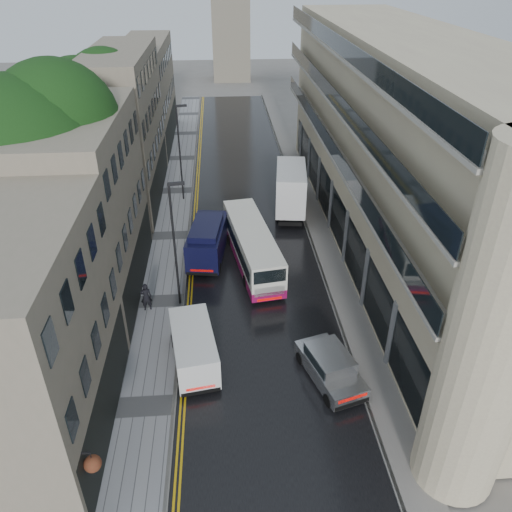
{
  "coord_description": "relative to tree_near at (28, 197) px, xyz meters",
  "views": [
    {
      "loc": [
        -1.91,
        -5.75,
        18.33
      ],
      "look_at": [
        -0.14,
        18.0,
        3.81
      ],
      "focal_mm": 35.0,
      "sensor_mm": 36.0,
      "label": 1
    }
  ],
  "objects": [
    {
      "name": "road",
      "position": [
        12.5,
        7.5,
        -6.94
      ],
      "size": [
        9.0,
        85.0,
        0.02
      ],
      "primitive_type": "cube",
      "color": "black",
      "rests_on": "ground"
    },
    {
      "name": "left_sidewalk",
      "position": [
        6.65,
        7.5,
        -6.89
      ],
      "size": [
        2.7,
        85.0,
        0.12
      ],
      "primitive_type": "cube",
      "color": "gray",
      "rests_on": "ground"
    },
    {
      "name": "right_sidewalk",
      "position": [
        17.9,
        7.5,
        -6.89
      ],
      "size": [
        1.8,
        85.0,
        0.12
      ],
      "primitive_type": "cube",
      "color": "slate",
      "rests_on": "ground"
    },
    {
      "name": "old_shop_row",
      "position": [
        3.05,
        10.0,
        -0.95
      ],
      "size": [
        4.5,
        56.0,
        12.0
      ],
      "primitive_type": null,
      "color": "gray",
      "rests_on": "ground"
    },
    {
      "name": "modern_block",
      "position": [
        22.8,
        6.0,
        0.05
      ],
      "size": [
        8.0,
        40.0,
        14.0
      ],
      "primitive_type": null,
      "color": "beige",
      "rests_on": "ground"
    },
    {
      "name": "tree_near",
      "position": [
        0.0,
        0.0,
        0.0
      ],
      "size": [
        10.56,
        10.56,
        13.89
      ],
      "primitive_type": null,
      "color": "black",
      "rests_on": "ground"
    },
    {
      "name": "tree_far",
      "position": [
        0.3,
        13.0,
        -0.72
      ],
      "size": [
        9.24,
        9.24,
        12.46
      ],
      "primitive_type": null,
      "color": "black",
      "rests_on": "ground"
    },
    {
      "name": "cream_bus",
      "position": [
        11.9,
        0.47,
        -5.61
      ],
      "size": [
        3.64,
        9.88,
        2.63
      ],
      "primitive_type": null,
      "rotation": [
        0.0,
        0.0,
        0.15
      ],
      "color": "white",
      "rests_on": "road"
    },
    {
      "name": "white_lorry",
      "position": [
        14.9,
        9.67,
        -4.94
      ],
      "size": [
        3.18,
        7.77,
        3.96
      ],
      "primitive_type": null,
      "rotation": [
        0.0,
        0.0,
        -0.12
      ],
      "color": "white",
      "rests_on": "road"
    },
    {
      "name": "silver_hatchback",
      "position": [
        15.22,
        -9.58,
        -6.11
      ],
      "size": [
        3.09,
        4.73,
        1.64
      ],
      "primitive_type": null,
      "rotation": [
        0.0,
        0.0,
        0.29
      ],
      "color": "#9FA0A3",
      "rests_on": "road"
    },
    {
      "name": "white_van",
      "position": [
        8.2,
        -8.09,
        -5.86
      ],
      "size": [
        2.73,
        4.95,
        2.12
      ],
      "primitive_type": null,
      "rotation": [
        0.0,
        0.0,
        0.16
      ],
      "color": "white",
      "rests_on": "road"
    },
    {
      "name": "navy_van",
      "position": [
        8.2,
        2.63,
        -5.53
      ],
      "size": [
        2.95,
        5.73,
        2.79
      ],
      "primitive_type": null,
      "rotation": [
        0.0,
        0.0,
        -0.14
      ],
      "color": "black",
      "rests_on": "road"
    },
    {
      "name": "pedestrian",
      "position": [
        5.9,
        -1.58,
        -5.92
      ],
      "size": [
        0.73,
        0.56,
        1.82
      ],
      "primitive_type": "imported",
      "rotation": [
        0.0,
        0.0,
        3.34
      ],
      "color": "black",
      "rests_on": "left_sidewalk"
    },
    {
      "name": "lamp_post_near",
      "position": [
        7.8,
        -1.09,
        -2.92
      ],
      "size": [
        0.9,
        0.33,
        7.82
      ],
      "primitive_type": null,
      "rotation": [
        0.0,
        0.0,
        0.16
      ],
      "color": "black",
      "rests_on": "left_sidewalk"
    },
    {
      "name": "lamp_post_far",
      "position": [
        7.26,
        13.98,
        -2.83
      ],
      "size": [
        0.92,
        0.38,
        7.99
      ],
      "primitive_type": null,
      "rotation": [
        0.0,
        0.0,
        0.21
      ],
      "color": "black",
      "rests_on": "left_sidewalk"
    }
  ]
}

